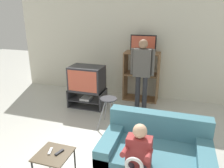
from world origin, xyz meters
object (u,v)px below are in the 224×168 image
(media_shelf, at_px, (141,76))
(remote_control_black, at_px, (59,152))
(person_standing_adult, at_px, (142,69))
(snack_table, at_px, (54,156))
(folding_stool, at_px, (109,104))
(television_main, at_px, (87,78))
(couch, at_px, (155,155))
(remote_control_white, at_px, (50,151))
(television_flat, at_px, (143,44))
(tv_stand, at_px, (87,98))
(person_seated_child, at_px, (138,158))

(media_shelf, bearing_deg, remote_control_black, -99.98)
(media_shelf, xyz_separation_m, person_standing_adult, (0.12, -0.64, 0.36))
(snack_table, bearing_deg, folding_stool, 80.07)
(television_main, distance_m, snack_table, 2.42)
(remote_control_black, distance_m, couch, 1.34)
(remote_control_white, bearing_deg, media_shelf, 61.49)
(television_main, relative_size, remote_control_white, 5.41)
(television_main, xyz_separation_m, television_flat, (1.16, 0.78, 0.73))
(couch, bearing_deg, snack_table, -158.40)
(television_flat, bearing_deg, tv_stand, -145.71)
(couch, bearing_deg, remote_control_white, -160.30)
(folding_stool, xyz_separation_m, person_standing_adult, (0.47, 0.96, 0.51))
(snack_table, xyz_separation_m, remote_control_black, (0.07, 0.04, 0.05))
(television_flat, xyz_separation_m, person_seated_child, (0.52, -3.13, -0.86))
(snack_table, bearing_deg, television_main, 102.77)
(snack_table, relative_size, person_standing_adult, 0.28)
(tv_stand, xyz_separation_m, remote_control_black, (0.60, -2.29, 0.17))
(snack_table, xyz_separation_m, person_seated_child, (1.16, -0.01, 0.25))
(tv_stand, bearing_deg, remote_control_white, -78.58)
(television_flat, relative_size, couch, 0.42)
(tv_stand, height_order, remote_control_black, tv_stand)
(remote_control_black, relative_size, person_standing_adult, 0.09)
(media_shelf, distance_m, person_standing_adult, 0.74)
(snack_table, height_order, remote_control_white, remote_control_white)
(television_flat, bearing_deg, folding_stool, -102.99)
(television_flat, xyz_separation_m, snack_table, (-0.63, -3.12, -1.11))
(tv_stand, xyz_separation_m, snack_table, (0.53, -2.33, 0.12))
(media_shelf, relative_size, person_seated_child, 1.27)
(person_seated_child, bearing_deg, media_shelf, 99.70)
(tv_stand, distance_m, media_shelf, 1.47)
(couch, bearing_deg, television_flat, 104.71)
(remote_control_black, xyz_separation_m, couch, (1.25, 0.48, -0.11))
(folding_stool, xyz_separation_m, couch, (1.04, -1.03, -0.22))
(person_standing_adult, bearing_deg, television_main, -172.19)
(snack_table, bearing_deg, television_flat, 78.53)
(remote_control_white, bearing_deg, couch, 3.49)
(remote_control_black, bearing_deg, remote_control_white, -157.48)
(television_main, relative_size, person_standing_adult, 0.48)
(couch, height_order, person_seated_child, person_seated_child)
(television_main, relative_size, folding_stool, 1.27)
(media_shelf, xyz_separation_m, snack_table, (-0.62, -3.15, -0.30))
(remote_control_black, relative_size, couch, 0.10)
(snack_table, relative_size, remote_control_white, 3.18)
(snack_table, xyz_separation_m, person_standing_adult, (0.74, 2.51, 0.67))
(tv_stand, height_order, person_seated_child, person_seated_child)
(media_shelf, relative_size, remote_control_white, 8.63)
(television_main, distance_m, remote_control_white, 2.38)
(television_main, distance_m, folding_stool, 1.14)
(person_standing_adult, bearing_deg, remote_control_white, -107.92)
(snack_table, bearing_deg, tv_stand, 102.82)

